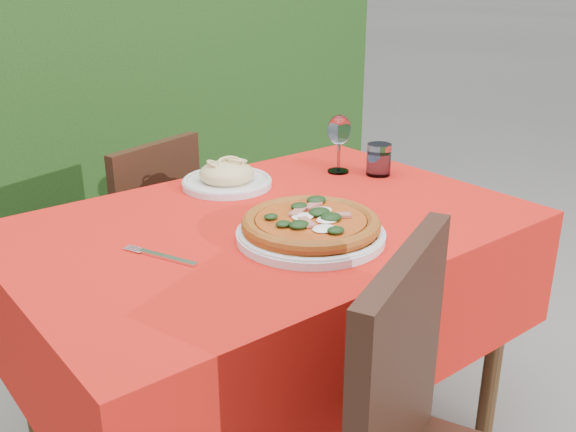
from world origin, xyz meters
TOP-DOWN VIEW (x-y plane):
  - hedge at (0.00, 1.55)m, footprint 3.20×0.55m
  - dining_table at (0.00, 0.00)m, footprint 1.26×0.86m
  - chair_far at (-0.02, 0.69)m, footprint 0.46×0.46m
  - pizza_plate at (0.00, -0.16)m, footprint 0.35×0.35m
  - pasta_plate at (0.06, 0.29)m, footprint 0.26×0.26m
  - water_glass at (0.48, 0.09)m, footprint 0.07×0.07m
  - wine_glass at (0.41, 0.19)m, footprint 0.07×0.07m
  - fork at (-0.31, -0.05)m, footprint 0.10×0.20m

SIDE VIEW (x-z plane):
  - chair_far at x=-0.02m, z-range 0.06..0.88m
  - dining_table at x=0.00m, z-range 0.22..0.97m
  - fork at x=-0.31m, z-range 0.75..0.75m
  - pasta_plate at x=0.06m, z-range 0.74..0.81m
  - pizza_plate at x=0.00m, z-range 0.75..0.81m
  - water_glass at x=0.48m, z-range 0.74..0.84m
  - wine_glass at x=0.41m, z-range 0.78..0.96m
  - hedge at x=0.00m, z-range 0.03..1.81m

